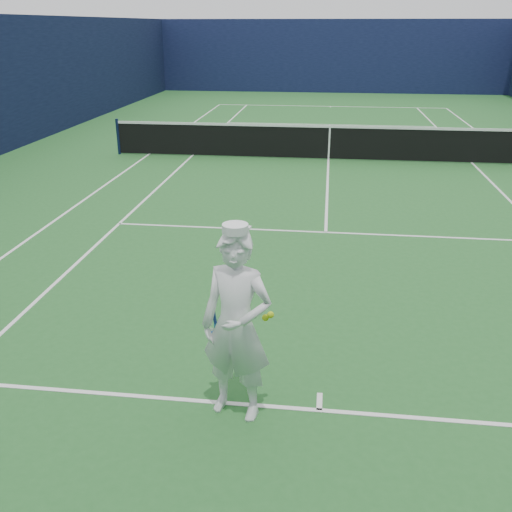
# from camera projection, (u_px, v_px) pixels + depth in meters

# --- Properties ---
(ground) EXTENTS (80.00, 80.00, 0.00)m
(ground) POSITION_uv_depth(u_px,v_px,m) (328.00, 160.00, 16.81)
(ground) COLOR #256128
(ground) RESTS_ON ground
(court_markings) EXTENTS (11.03, 23.83, 0.01)m
(court_markings) POSITION_uv_depth(u_px,v_px,m) (328.00, 160.00, 16.81)
(court_markings) COLOR white
(court_markings) RESTS_ON ground
(windscreen_fence) EXTENTS (20.12, 36.12, 4.00)m
(windscreen_fence) POSITION_uv_depth(u_px,v_px,m) (332.00, 90.00, 16.06)
(windscreen_fence) COLOR #0F163A
(windscreen_fence) RESTS_ON ground
(tennis_net) EXTENTS (12.88, 0.09, 1.07)m
(tennis_net) POSITION_uv_depth(u_px,v_px,m) (329.00, 141.00, 16.60)
(tennis_net) COLOR #141E4C
(tennis_net) RESTS_ON ground
(tennis_player) EXTENTS (0.81, 0.66, 2.04)m
(tennis_player) POSITION_uv_depth(u_px,v_px,m) (237.00, 326.00, 5.52)
(tennis_player) COLOR white
(tennis_player) RESTS_ON ground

